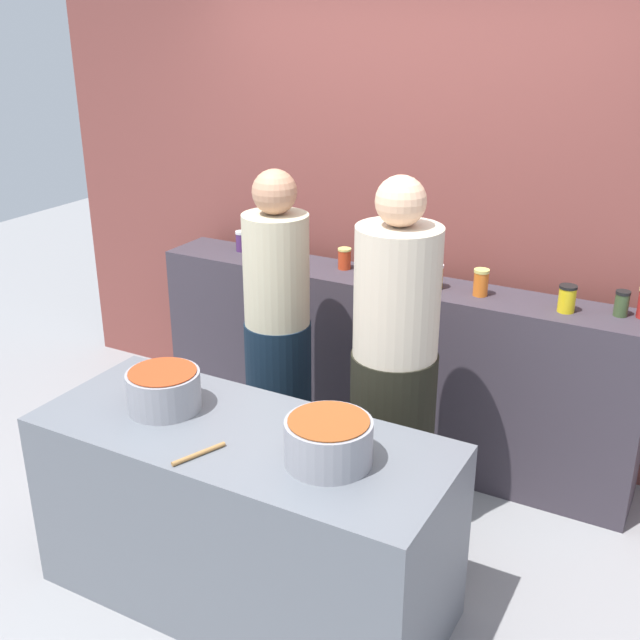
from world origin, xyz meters
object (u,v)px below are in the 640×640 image
at_px(preserve_jar_5, 481,282).
at_px(cooking_pot_center, 329,441).
at_px(cook_in_cap, 393,386).
at_px(preserve_jar_1, 263,248).
at_px(preserve_jar_0, 241,241).
at_px(preserve_jar_4, 434,276).
at_px(cook_with_tongs, 278,348).
at_px(preserve_jar_2, 344,259).
at_px(preserve_jar_7, 622,303).
at_px(wooden_spoon, 199,454).
at_px(preserve_jar_3, 394,266).
at_px(cooking_pot_left, 164,390).
at_px(preserve_jar_6, 567,298).

bearing_deg(preserve_jar_5, cooking_pot_center, -93.95).
bearing_deg(cook_in_cap, preserve_jar_1, 148.32).
relative_size(preserve_jar_1, cook_in_cap, 0.07).
height_order(preserve_jar_0, preserve_jar_4, preserve_jar_4).
bearing_deg(cook_in_cap, cook_with_tongs, 168.18).
relative_size(preserve_jar_0, preserve_jar_2, 1.03).
distance_m(preserve_jar_7, cook_in_cap, 1.14).
relative_size(preserve_jar_7, cook_with_tongs, 0.07).
xyz_separation_m(preserve_jar_5, cooking_pot_center, (-0.10, -1.42, -0.19)).
relative_size(preserve_jar_2, preserve_jar_7, 0.95).
relative_size(wooden_spoon, cook_with_tongs, 0.14).
relative_size(preserve_jar_0, preserve_jar_7, 0.98).
height_order(preserve_jar_0, preserve_jar_3, preserve_jar_3).
distance_m(preserve_jar_3, cooking_pot_left, 1.48).
xyz_separation_m(preserve_jar_6, wooden_spoon, (-0.96, -1.59, -0.27)).
bearing_deg(preserve_jar_2, preserve_jar_3, -3.44).
xyz_separation_m(preserve_jar_1, cooking_pot_left, (0.40, -1.38, -0.18)).
distance_m(preserve_jar_1, cooking_pot_left, 1.45).
relative_size(preserve_jar_1, preserve_jar_3, 0.85).
bearing_deg(cooking_pot_left, preserve_jar_1, 106.02).
relative_size(preserve_jar_0, preserve_jar_5, 0.88).
bearing_deg(preserve_jar_6, preserve_jar_7, 16.37).
relative_size(preserve_jar_1, cooking_pot_left, 0.38).
bearing_deg(preserve_jar_1, preserve_jar_4, -0.86).
xyz_separation_m(preserve_jar_5, cook_in_cap, (-0.15, -0.69, -0.31)).
bearing_deg(preserve_jar_1, cook_with_tongs, -51.86).
height_order(preserve_jar_1, preserve_jar_3, preserve_jar_3).
relative_size(preserve_jar_5, preserve_jar_7, 1.12).
xyz_separation_m(preserve_jar_0, preserve_jar_1, (0.18, -0.05, -0.00)).
xyz_separation_m(preserve_jar_2, preserve_jar_4, (0.55, -0.06, 0.01)).
height_order(preserve_jar_3, cooking_pot_left, preserve_jar_3).
bearing_deg(cook_in_cap, preserve_jar_3, 114.31).
xyz_separation_m(preserve_jar_0, cook_in_cap, (1.31, -0.75, -0.30)).
bearing_deg(preserve_jar_5, preserve_jar_7, 4.25).
height_order(preserve_jar_5, preserve_jar_6, preserve_jar_5).
bearing_deg(cook_with_tongs, preserve_jar_3, 57.62).
bearing_deg(preserve_jar_0, preserve_jar_1, -16.55).
relative_size(preserve_jar_4, preserve_jar_5, 0.94).
height_order(preserve_jar_7, cook_with_tongs, cook_with_tongs).
height_order(preserve_jar_1, preserve_jar_7, preserve_jar_7).
xyz_separation_m(preserve_jar_0, preserve_jar_7, (2.13, -0.01, 0.00)).
distance_m(preserve_jar_3, preserve_jar_7, 1.14).
bearing_deg(preserve_jar_2, cook_with_tongs, -96.24).
bearing_deg(cook_with_tongs, cooking_pot_center, -49.05).
distance_m(cooking_pot_left, wooden_spoon, 0.42).
bearing_deg(preserve_jar_2, preserve_jar_5, -3.67).
height_order(preserve_jar_0, preserve_jar_5, preserve_jar_5).
xyz_separation_m(preserve_jar_3, cook_with_tongs, (-0.37, -0.58, -0.33)).
bearing_deg(preserve_jar_5, preserve_jar_6, -2.69).
xyz_separation_m(preserve_jar_1, preserve_jar_7, (1.94, 0.05, 0.00)).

